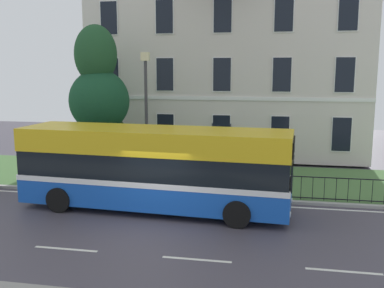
{
  "coord_description": "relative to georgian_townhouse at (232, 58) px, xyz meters",
  "views": [
    {
      "loc": [
        4.06,
        -13.38,
        5.32
      ],
      "look_at": [
        0.78,
        3.92,
        2.35
      ],
      "focal_mm": 41.12,
      "sensor_mm": 36.0,
      "label": 1
    }
  ],
  "objects": [
    {
      "name": "single_decker_bus",
      "position": [
        -1.49,
        -14.35,
        -4.49
      ],
      "size": [
        10.45,
        3.21,
        3.14
      ],
      "rotation": [
        0.0,
        0.0,
        -0.06
      ],
      "color": "blue",
      "rests_on": "ground_plane"
    },
    {
      "name": "litter_bin",
      "position": [
        -5.06,
        -11.62,
        -5.44
      ],
      "size": [
        0.47,
        0.47,
        1.16
      ],
      "color": "#4C4742",
      "rests_on": "ground_plane"
    },
    {
      "name": "iron_verge_railing",
      "position": [
        0.0,
        -12.37,
        -5.52
      ],
      "size": [
        16.43,
        0.04,
        0.97
      ],
      "color": "black",
      "rests_on": "ground_plane"
    },
    {
      "name": "georgian_townhouse",
      "position": [
        0.0,
        0.0,
        0.0
      ],
      "size": [
        16.7,
        11.16,
        11.99
      ],
      "color": "beige",
      "rests_on": "ground_plane"
    },
    {
      "name": "street_lamp_post",
      "position": [
        -2.69,
        -11.31,
        -2.57
      ],
      "size": [
        0.36,
        0.24,
        5.96
      ],
      "color": "#333338",
      "rests_on": "ground_plane"
    },
    {
      "name": "ground_plane",
      "position": [
        -1.09,
        -15.47,
        -6.16
      ],
      "size": [
        60.0,
        56.0,
        0.18
      ],
      "color": "#44404A"
    },
    {
      "name": "evergreen_tree",
      "position": [
        -6.13,
        -8.3,
        -3.09
      ],
      "size": [
        3.44,
        3.44,
        7.91
      ],
      "color": "#423328",
      "rests_on": "ground_plane"
    }
  ]
}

